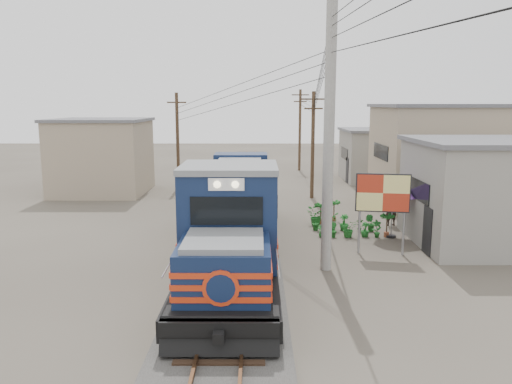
{
  "coord_description": "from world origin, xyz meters",
  "views": [
    {
      "loc": [
        0.93,
        -18.69,
        6.23
      ],
      "look_at": [
        0.83,
        3.93,
        2.2
      ],
      "focal_mm": 35.0,
      "sensor_mm": 36.0,
      "label": 1
    }
  ],
  "objects_px": {
    "locomotive": "(235,215)",
    "billboard": "(383,195)",
    "market_umbrella": "(393,190)",
    "vendor": "(391,209)"
  },
  "relations": [
    {
      "from": "billboard",
      "to": "vendor",
      "type": "distance_m",
      "value": 5.48
    },
    {
      "from": "billboard",
      "to": "vendor",
      "type": "relative_size",
      "value": 1.9
    },
    {
      "from": "locomotive",
      "to": "billboard",
      "type": "xyz_separation_m",
      "value": [
        6.05,
        0.6,
        0.7
      ]
    },
    {
      "from": "vendor",
      "to": "market_umbrella",
      "type": "bearing_deg",
      "value": 57.59
    },
    {
      "from": "market_umbrella",
      "to": "vendor",
      "type": "distance_m",
      "value": 2.74
    },
    {
      "from": "locomotive",
      "to": "billboard",
      "type": "height_order",
      "value": "locomotive"
    },
    {
      "from": "billboard",
      "to": "market_umbrella",
      "type": "xyz_separation_m",
      "value": [
        1.14,
        2.66,
        -0.24
      ]
    },
    {
      "from": "market_umbrella",
      "to": "locomotive",
      "type": "bearing_deg",
      "value": -155.63
    },
    {
      "from": "billboard",
      "to": "market_umbrella",
      "type": "bearing_deg",
      "value": 75.95
    },
    {
      "from": "market_umbrella",
      "to": "billboard",
      "type": "bearing_deg",
      "value": -113.29
    }
  ]
}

